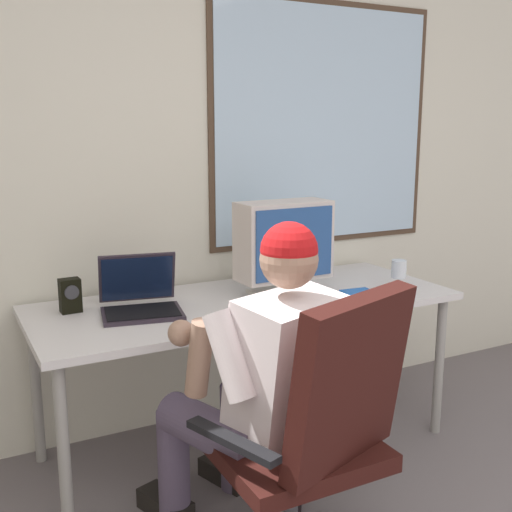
{
  "coord_description": "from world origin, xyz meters",
  "views": [
    {
      "loc": [
        -1.17,
        -0.16,
        1.48
      ],
      "look_at": [
        -0.1,
        1.87,
        1.0
      ],
      "focal_mm": 43.8,
      "sensor_mm": 36.0,
      "label": 1
    }
  ],
  "objects_px": {
    "laptop": "(140,297)",
    "desk_speaker": "(70,295)",
    "office_chair": "(318,422)",
    "crt_monitor": "(284,242)",
    "person_seated": "(260,379)",
    "desk": "(247,311)",
    "wine_glass": "(399,271)",
    "cd_case": "(359,293)"
  },
  "relations": [
    {
      "from": "laptop",
      "to": "wine_glass",
      "type": "xyz_separation_m",
      "value": [
        1.17,
        -0.25,
        0.03
      ]
    },
    {
      "from": "desk_speaker",
      "to": "cd_case",
      "type": "bearing_deg",
      "value": -14.63
    },
    {
      "from": "laptop",
      "to": "cd_case",
      "type": "relative_size",
      "value": 2.46
    },
    {
      "from": "office_chair",
      "to": "wine_glass",
      "type": "height_order",
      "value": "office_chair"
    },
    {
      "from": "cd_case",
      "to": "wine_glass",
      "type": "bearing_deg",
      "value": -11.55
    },
    {
      "from": "desk",
      "to": "wine_glass",
      "type": "xyz_separation_m",
      "value": [
        0.7,
        -0.2,
        0.15
      ]
    },
    {
      "from": "wine_glass",
      "to": "cd_case",
      "type": "relative_size",
      "value": 0.95
    },
    {
      "from": "person_seated",
      "to": "wine_glass",
      "type": "relative_size",
      "value": 8.07
    },
    {
      "from": "desk",
      "to": "person_seated",
      "type": "bearing_deg",
      "value": -112.74
    },
    {
      "from": "crt_monitor",
      "to": "laptop",
      "type": "xyz_separation_m",
      "value": [
        -0.66,
        0.06,
        -0.18
      ]
    },
    {
      "from": "crt_monitor",
      "to": "desk_speaker",
      "type": "distance_m",
      "value": 0.96
    },
    {
      "from": "office_chair",
      "to": "cd_case",
      "type": "height_order",
      "value": "office_chair"
    },
    {
      "from": "person_seated",
      "to": "desk_speaker",
      "type": "xyz_separation_m",
      "value": [
        -0.48,
        0.78,
        0.17
      ]
    },
    {
      "from": "person_seated",
      "to": "laptop",
      "type": "height_order",
      "value": "person_seated"
    },
    {
      "from": "crt_monitor",
      "to": "laptop",
      "type": "height_order",
      "value": "crt_monitor"
    },
    {
      "from": "crt_monitor",
      "to": "laptop",
      "type": "distance_m",
      "value": 0.69
    },
    {
      "from": "laptop",
      "to": "desk_speaker",
      "type": "distance_m",
      "value": 0.29
    },
    {
      "from": "office_chair",
      "to": "person_seated",
      "type": "distance_m",
      "value": 0.27
    },
    {
      "from": "cd_case",
      "to": "laptop",
      "type": "bearing_deg",
      "value": 167.91
    },
    {
      "from": "cd_case",
      "to": "desk",
      "type": "bearing_deg",
      "value": 162.05
    },
    {
      "from": "desk",
      "to": "cd_case",
      "type": "distance_m",
      "value": 0.53
    },
    {
      "from": "desk_speaker",
      "to": "person_seated",
      "type": "bearing_deg",
      "value": -58.23
    },
    {
      "from": "crt_monitor",
      "to": "desk",
      "type": "bearing_deg",
      "value": 176.68
    },
    {
      "from": "person_seated",
      "to": "cd_case",
      "type": "relative_size",
      "value": 7.67
    },
    {
      "from": "office_chair",
      "to": "crt_monitor",
      "type": "xyz_separation_m",
      "value": [
        0.37,
        0.86,
        0.41
      ]
    },
    {
      "from": "desk",
      "to": "cd_case",
      "type": "bearing_deg",
      "value": -17.95
    },
    {
      "from": "person_seated",
      "to": "desk_speaker",
      "type": "distance_m",
      "value": 0.93
    },
    {
      "from": "laptop",
      "to": "desk",
      "type": "bearing_deg",
      "value": -5.63
    },
    {
      "from": "office_chair",
      "to": "crt_monitor",
      "type": "distance_m",
      "value": 1.02
    },
    {
      "from": "laptop",
      "to": "desk_speaker",
      "type": "bearing_deg",
      "value": 156.43
    },
    {
      "from": "cd_case",
      "to": "person_seated",
      "type": "bearing_deg",
      "value": -149.18
    },
    {
      "from": "desk",
      "to": "office_chair",
      "type": "xyz_separation_m",
      "value": [
        -0.18,
        -0.87,
        -0.11
      ]
    },
    {
      "from": "person_seated",
      "to": "laptop",
      "type": "bearing_deg",
      "value": 108.28
    },
    {
      "from": "cd_case",
      "to": "desk_speaker",
      "type": "bearing_deg",
      "value": 165.37
    },
    {
      "from": "office_chair",
      "to": "cd_case",
      "type": "relative_size",
      "value": 6.45
    },
    {
      "from": "person_seated",
      "to": "wine_glass",
      "type": "xyz_separation_m",
      "value": [
        0.96,
        0.41,
        0.2
      ]
    },
    {
      "from": "office_chair",
      "to": "laptop",
      "type": "xyz_separation_m",
      "value": [
        -0.29,
        0.92,
        0.23
      ]
    },
    {
      "from": "person_seated",
      "to": "wine_glass",
      "type": "distance_m",
      "value": 1.06
    },
    {
      "from": "office_chair",
      "to": "desk_speaker",
      "type": "xyz_separation_m",
      "value": [
        -0.56,
        1.03,
        0.24
      ]
    },
    {
      "from": "desk",
      "to": "cd_case",
      "type": "xyz_separation_m",
      "value": [
        0.5,
        -0.16,
        0.06
      ]
    },
    {
      "from": "desk",
      "to": "desk_speaker",
      "type": "height_order",
      "value": "desk_speaker"
    },
    {
      "from": "person_seated",
      "to": "crt_monitor",
      "type": "height_order",
      "value": "person_seated"
    }
  ]
}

